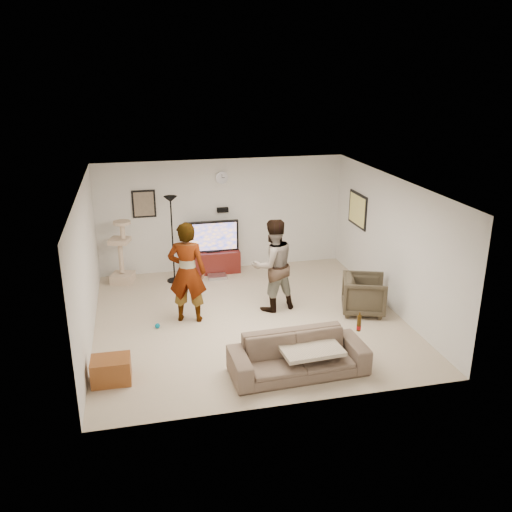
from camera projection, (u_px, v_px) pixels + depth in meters
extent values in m
cube|color=tan|center=(248.00, 319.00, 9.92)|extent=(5.50, 5.50, 0.02)
cube|color=silver|center=(248.00, 184.00, 9.09)|extent=(5.50, 5.50, 0.02)
cube|color=white|center=(222.00, 215.00, 12.03)|extent=(5.50, 0.04, 2.50)
cube|color=white|center=(293.00, 322.00, 6.97)|extent=(5.50, 0.04, 2.50)
cube|color=white|center=(86.00, 266.00, 8.92)|extent=(0.04, 5.50, 2.50)
cube|color=white|center=(392.00, 243.00, 10.08)|extent=(0.04, 5.50, 2.50)
cylinder|color=white|center=(222.00, 177.00, 11.72)|extent=(0.26, 0.04, 0.26)
cube|color=black|center=(223.00, 210.00, 11.93)|extent=(0.25, 0.10, 0.10)
cube|color=#6D6050|center=(144.00, 204.00, 11.54)|extent=(0.42, 0.03, 0.52)
cube|color=#FFED7B|center=(358.00, 210.00, 11.47)|extent=(0.03, 0.78, 0.62)
cube|color=#491310|center=(213.00, 262.00, 12.08)|extent=(1.19, 0.45, 0.50)
cube|color=silver|center=(217.00, 277.00, 11.79)|extent=(0.40, 0.30, 0.07)
cube|color=black|center=(212.00, 236.00, 11.88)|extent=(1.17, 0.08, 0.69)
cube|color=#DA9348|center=(213.00, 237.00, 11.84)|extent=(1.07, 0.01, 0.61)
cylinder|color=black|center=(173.00, 240.00, 11.34)|extent=(0.32, 0.32, 1.86)
cube|color=#C7AF96|center=(121.00, 252.00, 11.36)|extent=(0.55, 0.55, 1.38)
imported|color=#969696|center=(187.00, 272.00, 9.55)|extent=(0.77, 0.61, 1.86)
imported|color=#3F4692|center=(273.00, 265.00, 10.03)|extent=(1.00, 0.86, 1.77)
imported|color=brown|center=(298.00, 355.00, 8.05)|extent=(2.08, 0.88, 0.60)
cube|color=beige|center=(310.00, 348.00, 8.05)|extent=(0.95, 0.76, 0.06)
cylinder|color=#412807|center=(359.00, 323.00, 8.11)|extent=(0.06, 0.06, 0.25)
imported|color=#393326|center=(364.00, 295.00, 10.05)|extent=(1.00, 0.98, 0.71)
cube|color=brown|center=(111.00, 370.00, 7.86)|extent=(0.57, 0.44, 0.38)
sphere|color=#03769B|center=(157.00, 326.00, 9.53)|extent=(0.09, 0.09, 0.09)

